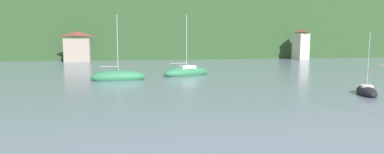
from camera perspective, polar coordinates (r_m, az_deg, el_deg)
The scene contains 7 objects.
wooded_hillside at distance 122.42m, azimuth -18.60°, elevation 7.58°, with size 352.00×60.03×49.52m.
shore_building_west at distance 81.62m, azimuth -20.89°, elevation 5.34°, with size 6.46×4.01×7.73m.
shore_building_westcentral at distance 96.14m, azimuth 19.91°, elevation 5.80°, with size 3.24×4.88×9.03m.
sailboat_mid_0 at distance 29.74m, azimuth 30.18°, elevation -2.38°, with size 3.48×4.49×5.60m.
sailboat_far_1 at distance 41.71m, azimuth -1.03°, elevation 0.90°, with size 7.44×4.80×8.77m.
sailboat_far_4 at distance 37.15m, azimuth -13.80°, elevation -0.00°, with size 6.49×2.24×8.23m.
mooring_buoy_mid at distance 74.97m, azimuth 32.28°, elevation 1.91°, with size 0.39×0.39×0.39m, color orange.
Camera 1 is at (-4.12, 33.15, 4.17)m, focal length 28.13 mm.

